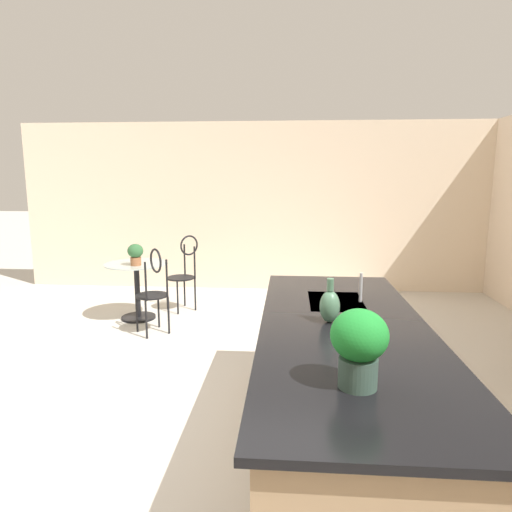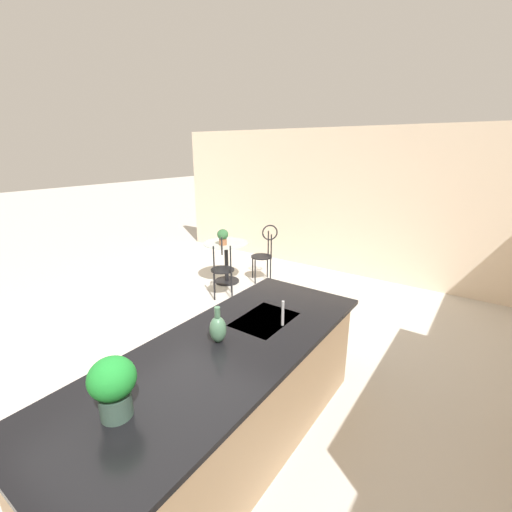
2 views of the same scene
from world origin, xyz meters
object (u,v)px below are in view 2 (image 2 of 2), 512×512
chair_by_island (222,264)px  potted_plant_on_table (223,236)px  potted_plant_counter_far (113,384)px  vase_on_counter (218,329)px  bistro_table (226,258)px  chair_near_window (265,250)px

chair_by_island → potted_plant_on_table: chair_by_island is taller
potted_plant_counter_far → vase_on_counter: bearing=-176.9°
chair_by_island → potted_plant_on_table: bearing=-141.1°
bistro_table → potted_plant_counter_far: (3.64, 2.28, 0.68)m
bistro_table → chair_near_window: chair_near_window is taller
potted_plant_on_table → potted_plant_counter_far: potted_plant_counter_far is taller
chair_by_island → bistro_table: bearing=-145.1°
potted_plant_counter_far → bistro_table: bearing=-147.9°
potted_plant_on_table → vase_on_counter: 3.41m
chair_by_island → vase_on_counter: 2.89m
potted_plant_counter_far → vase_on_counter: 0.91m
bistro_table → chair_near_window: size_ratio=0.77×
potted_plant_counter_far → vase_on_counter: (-0.90, -0.05, -0.09)m
chair_near_window → potted_plant_counter_far: bearing=23.3°
chair_near_window → chair_by_island: bearing=-6.5°
bistro_table → vase_on_counter: bearing=39.1°
chair_near_window → vase_on_counter: bearing=28.2°
chair_by_island → potted_plant_on_table: (-0.43, -0.35, 0.32)m
chair_near_window → potted_plant_on_table: 0.82m
chair_by_island → potted_plant_counter_far: potted_plant_counter_far is taller
bistro_table → vase_on_counter: 3.59m
bistro_table → vase_on_counter: (2.74, 2.23, 0.58)m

